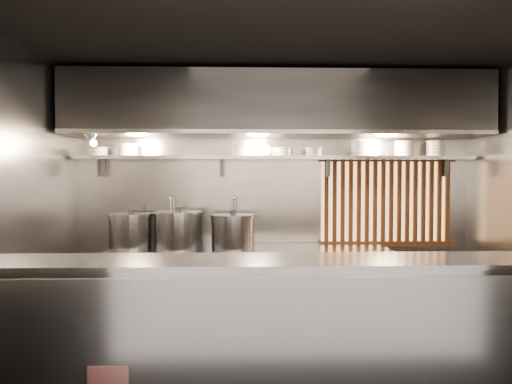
{
  "coord_description": "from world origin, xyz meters",
  "views": [
    {
      "loc": [
        -0.4,
        -4.25,
        1.69
      ],
      "look_at": [
        -0.24,
        0.55,
        1.52
      ],
      "focal_mm": 35.0,
      "sensor_mm": 36.0,
      "label": 1
    }
  ],
  "objects": [
    {
      "name": "stock_pot_right",
      "position": [
        -0.47,
        1.08,
        1.08
      ],
      "size": [
        0.56,
        0.56,
        0.41
      ],
      "rotation": [
        0.0,
        0.0,
        0.17
      ],
      "color": "#96969B",
      "rests_on": "cooking_bench"
    },
    {
      "name": "floor",
      "position": [
        0.0,
        0.0,
        0.0
      ],
      "size": [
        4.5,
        4.5,
        0.0
      ],
      "primitive_type": "plane",
      "color": "black",
      "rests_on": "ground"
    },
    {
      "name": "bowl_shelf",
      "position": [
        0.0,
        1.32,
        1.88
      ],
      "size": [
        4.4,
        0.34,
        0.04
      ],
      "primitive_type": "cube",
      "color": "#96969B",
      "rests_on": "wall_back"
    },
    {
      "name": "bowl_stack_1",
      "position": [
        -1.63,
        1.32,
        1.97
      ],
      "size": [
        0.23,
        0.23,
        0.13
      ],
      "color": "white",
      "rests_on": "bowl_shelf"
    },
    {
      "name": "bowl_stack_0",
      "position": [
        -1.97,
        1.32,
        1.95
      ],
      "size": [
        0.23,
        0.23,
        0.09
      ],
      "color": "white",
      "rests_on": "bowl_shelf"
    },
    {
      "name": "bowl_stack_6",
      "position": [
        1.44,
        1.32,
        1.99
      ],
      "size": [
        0.2,
        0.2,
        0.17
      ],
      "color": "white",
      "rests_on": "bowl_shelf"
    },
    {
      "name": "stock_pot_mid",
      "position": [
        -1.57,
        1.14,
        1.09
      ],
      "size": [
        0.59,
        0.59,
        0.41
      ],
      "rotation": [
        0.0,
        0.0,
        -0.23
      ],
      "color": "#96969B",
      "rests_on": "cooking_bench"
    },
    {
      "name": "exhaust_hood",
      "position": [
        0.0,
        1.1,
        2.42
      ],
      "size": [
        4.4,
        0.81,
        0.65
      ],
      "color": "#2D2D30",
      "rests_on": "ceiling"
    },
    {
      "name": "faucet_right",
      "position": [
        -0.45,
        1.37,
        1.31
      ],
      "size": [
        0.04,
        0.3,
        0.5
      ],
      "color": "silver",
      "rests_on": "wall_back"
    },
    {
      "name": "serving_counter",
      "position": [
        0.0,
        -0.96,
        0.57
      ],
      "size": [
        4.5,
        0.56,
        1.13
      ],
      "color": "#96969B",
      "rests_on": "floor"
    },
    {
      "name": "faucet_left",
      "position": [
        -1.15,
        1.37,
        1.31
      ],
      "size": [
        0.04,
        0.3,
        0.5
      ],
      "color": "silver",
      "rests_on": "wall_back"
    },
    {
      "name": "ceiling",
      "position": [
        0.0,
        0.0,
        2.8
      ],
      "size": [
        4.5,
        4.5,
        0.0
      ],
      "primitive_type": "plane",
      "rotation": [
        3.14,
        0.0,
        0.0
      ],
      "color": "black",
      "rests_on": "wall_back"
    },
    {
      "name": "bowl_stack_3",
      "position": [
        0.08,
        1.32,
        1.95
      ],
      "size": [
        0.24,
        0.24,
        0.09
      ],
      "color": "white",
      "rests_on": "bowl_shelf"
    },
    {
      "name": "pendant_bulb",
      "position": [
        -0.1,
        1.2,
        1.96
      ],
      "size": [
        0.09,
        0.09,
        0.19
      ],
      "color": "#2D2D30",
      "rests_on": "exhaust_hood"
    },
    {
      "name": "bowl_stack_2",
      "position": [
        -0.38,
        1.32,
        1.95
      ],
      "size": [
        0.24,
        0.24,
        0.09
      ],
      "color": "white",
      "rests_on": "bowl_shelf"
    },
    {
      "name": "cooking_bench",
      "position": [
        -0.3,
        1.13,
        0.45
      ],
      "size": [
        3.0,
        0.7,
        0.9
      ],
      "primitive_type": "cube",
      "color": "#96969B",
      "rests_on": "floor"
    },
    {
      "name": "wall_left",
      "position": [
        -2.25,
        0.0,
        1.4
      ],
      "size": [
        0.0,
        3.0,
        3.0
      ],
      "primitive_type": "plane",
      "rotation": [
        1.57,
        0.0,
        1.57
      ],
      "color": "gray",
      "rests_on": "floor"
    },
    {
      "name": "bowl_stack_7",
      "position": [
        1.81,
        1.32,
        1.98
      ],
      "size": [
        0.21,
        0.21,
        0.17
      ],
      "color": "white",
      "rests_on": "bowl_shelf"
    },
    {
      "name": "wood_screen",
      "position": [
        1.3,
        1.45,
        1.38
      ],
      "size": [
        1.56,
        0.09,
        1.04
      ],
      "color": "#FFBE72",
      "rests_on": "wall_back"
    },
    {
      "name": "bowl_stack_4",
      "position": [
        0.43,
        1.32,
        1.95
      ],
      "size": [
        0.2,
        0.2,
        0.09
      ],
      "color": "white",
      "rests_on": "bowl_shelf"
    },
    {
      "name": "stock_pot_left",
      "position": [
        -1.06,
        1.1,
        1.1
      ],
      "size": [
        0.7,
        0.7,
        0.44
      ],
      "rotation": [
        0.0,
        0.0,
        -0.43
      ],
      "color": "#96969B",
      "rests_on": "cooking_bench"
    },
    {
      "name": "bowl_stack_5",
      "position": [
        0.95,
        1.32,
        1.98
      ],
      "size": [
        0.22,
        0.22,
        0.17
      ],
      "color": "white",
      "rests_on": "bowl_shelf"
    },
    {
      "name": "heat_lamp",
      "position": [
        -1.9,
        0.85,
        2.07
      ],
      "size": [
        0.25,
        0.35,
        0.2
      ],
      "color": "#96969B",
      "rests_on": "exhaust_hood"
    },
    {
      "name": "wall_back",
      "position": [
        0.0,
        1.5,
        1.4
      ],
      "size": [
        4.5,
        0.0,
        4.5
      ],
      "primitive_type": "plane",
      "rotation": [
        1.57,
        0.0,
        0.0
      ],
      "color": "gray",
      "rests_on": "floor"
    }
  ]
}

